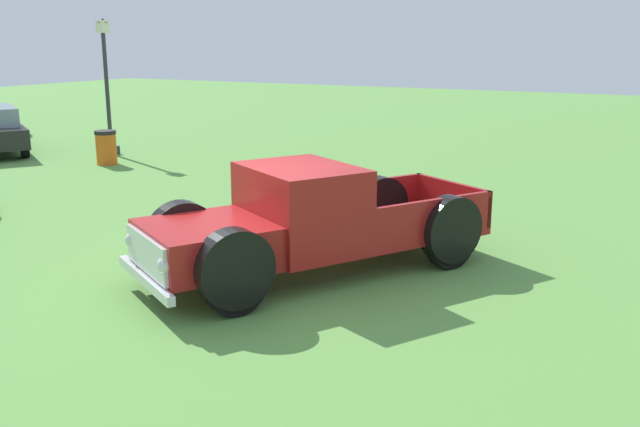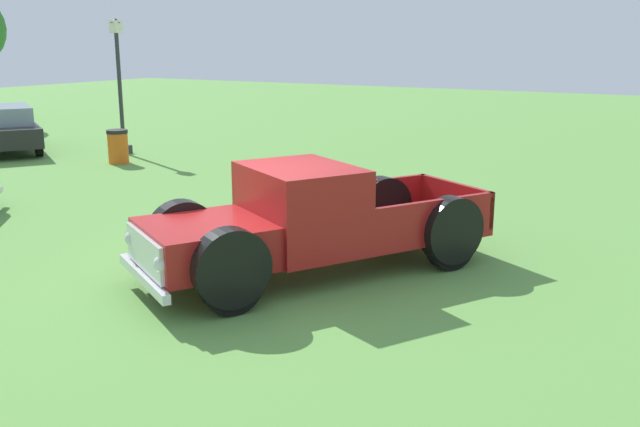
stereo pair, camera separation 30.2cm
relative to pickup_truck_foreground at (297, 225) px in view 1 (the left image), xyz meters
name	(u,v)px [view 1 (the left image)]	position (x,y,z in m)	size (l,w,h in m)	color
ground_plane	(259,277)	(-0.32, 0.49, -0.78)	(80.00, 80.00, 0.00)	#5B9342
pickup_truck_foreground	(297,225)	(0.00, 0.00, 0.00)	(5.60, 4.30, 1.64)	maroon
lamp_post_far	(107,84)	(7.09, 10.68, 1.32)	(0.36, 0.36, 4.02)	#2D2D33
trash_can	(106,147)	(5.73, 9.51, -0.30)	(0.59, 0.59, 0.95)	orange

